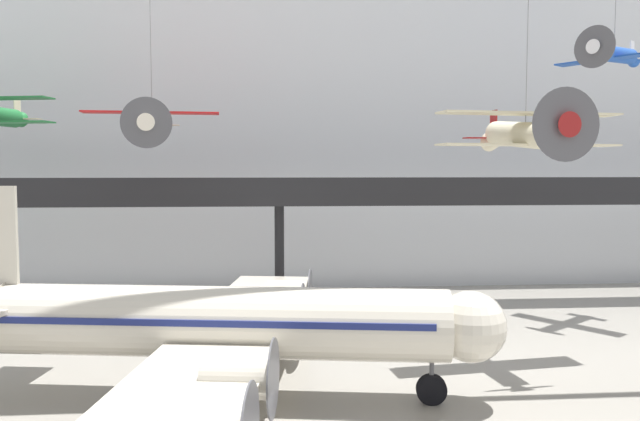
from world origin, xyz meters
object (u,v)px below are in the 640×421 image
suspended_plane_blue_trainer (614,55)px  suspended_plane_cream_biplane (525,134)px  airliner_silver_main (210,323)px  suspended_plane_red_highwing (152,121)px

suspended_plane_blue_trainer → suspended_plane_cream_biplane: bearing=5.0°
suspended_plane_cream_biplane → airliner_silver_main: bearing=-81.2°
suspended_plane_red_highwing → airliner_silver_main: bearing=13.8°
airliner_silver_main → suspended_plane_cream_biplane: (15.75, 4.50, 8.43)m
airliner_silver_main → suspended_plane_blue_trainer: 31.26m
airliner_silver_main → suspended_plane_red_highwing: 19.49m
suspended_plane_blue_trainer → suspended_plane_red_highwing: 30.66m
airliner_silver_main → suspended_plane_cream_biplane: 18.42m
airliner_silver_main → suspended_plane_red_highwing: bearing=116.7°
airliner_silver_main → suspended_plane_blue_trainer: bearing=35.4°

